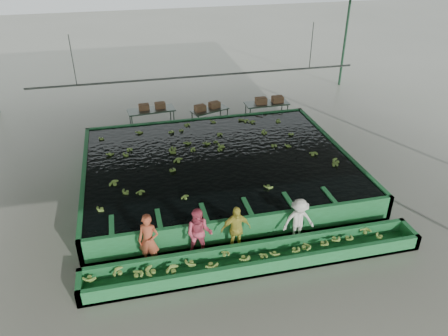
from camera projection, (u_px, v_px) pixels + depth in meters
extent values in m
plane|color=gray|center=(227.00, 199.00, 15.75)|extent=(80.00, 80.00, 0.00)
cube|color=slate|center=(228.00, 62.00, 13.29)|extent=(20.00, 22.00, 0.04)
cube|color=black|center=(218.00, 159.00, 16.60)|extent=(9.70, 7.70, 0.00)
cylinder|color=#59605B|center=(199.00, 76.00, 18.50)|extent=(0.08, 0.08, 14.00)
cylinder|color=#59605B|center=(73.00, 61.00, 17.00)|extent=(0.04, 0.04, 2.00)
cylinder|color=#59605B|center=(311.00, 46.00, 19.02)|extent=(0.04, 0.04, 2.00)
imported|color=#BA5030|center=(149.00, 241.00, 12.36)|extent=(0.72, 0.61, 1.69)
imported|color=#D0485F|center=(199.00, 234.00, 12.66)|extent=(0.96, 0.85, 1.65)
imported|color=gold|center=(236.00, 229.00, 12.91)|extent=(0.93, 0.41, 1.57)
imported|color=silver|center=(299.00, 221.00, 13.32)|extent=(1.00, 0.61, 1.51)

